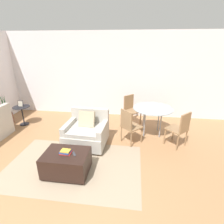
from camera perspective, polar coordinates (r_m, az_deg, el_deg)
ground_plane at (r=3.34m, az=-19.38°, el=-25.18°), size 20.00×20.00×0.00m
wall_back at (r=6.00m, az=-4.94°, el=11.89°), size 12.00×0.06×2.75m
area_rug at (r=3.88m, az=-12.30°, el=-16.71°), size 2.75×1.77×0.01m
armchair at (r=4.37m, az=-8.28°, el=-6.50°), size 1.01×0.93×0.86m
ottoman at (r=3.59m, az=-14.60°, el=-15.63°), size 0.84×0.61×0.45m
book_stack at (r=3.45m, az=-14.91°, el=-12.43°), size 0.21×0.17×0.07m
tv_remote_primary at (r=3.41m, az=-12.28°, el=-13.20°), size 0.11×0.14×0.01m
potted_plant at (r=6.39m, az=-31.26°, el=-1.29°), size 0.38×0.38×1.21m
side_table at (r=6.00m, az=-27.29°, el=0.04°), size 0.49×0.49×0.59m
picture_frame at (r=5.92m, az=-27.72°, el=2.40°), size 0.16×0.07×0.18m
dining_table at (r=4.83m, az=13.15°, el=0.28°), size 1.07×1.07×0.76m
dining_chair_near_left at (r=4.31m, az=5.63°, el=-4.07°), size 0.59×0.59×0.90m
dining_chair_near_right at (r=4.45m, az=21.39°, el=-4.69°), size 0.59×0.59×0.90m
dining_chair_far_left at (r=5.42m, az=6.14°, el=1.40°), size 0.59×0.59×0.90m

